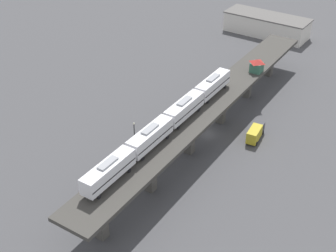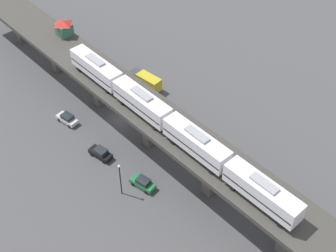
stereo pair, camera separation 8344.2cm
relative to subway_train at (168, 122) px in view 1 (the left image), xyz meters
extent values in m
plane|color=#424244|center=(0.98, 15.06, -10.98)|extent=(400.00, 400.00, 0.00)
cube|color=#393733|center=(0.98, 15.06, -2.94)|extent=(10.96, 92.20, 0.80)
cube|color=#47443F|center=(2.05, -23.43, -7.16)|extent=(1.85, 1.85, 7.64)
cube|color=#47443F|center=(1.64, -8.43, -7.16)|extent=(1.85, 1.85, 7.64)
cube|color=#47443F|center=(1.22, 6.56, -7.16)|extent=(1.85, 1.85, 7.64)
cube|color=#47443F|center=(0.80, 21.56, -7.16)|extent=(1.85, 1.85, 7.64)
cube|color=#47443F|center=(0.38, 36.55, -7.16)|extent=(1.85, 1.85, 7.64)
cube|color=#47443F|center=(-0.03, 51.54, -7.16)|extent=(1.85, 1.85, 7.64)
cube|color=silver|center=(0.53, -18.89, 0.00)|extent=(3.13, 12.07, 3.10)
cube|color=black|center=(0.53, -18.89, -0.30)|extent=(3.17, 11.83, 0.24)
cube|color=gray|center=(0.53, -18.89, 1.73)|extent=(1.52, 4.24, 0.36)
cylinder|color=black|center=(-0.55, -23.12, -2.12)|extent=(0.24, 0.85, 0.84)
cylinder|color=black|center=(1.83, -23.06, -2.12)|extent=(0.24, 0.85, 0.84)
cylinder|color=black|center=(-0.78, -14.73, -2.12)|extent=(0.24, 0.85, 0.84)
cylinder|color=black|center=(1.60, -14.66, -2.12)|extent=(0.24, 0.85, 0.84)
cube|color=silver|center=(0.18, -6.30, 0.00)|extent=(3.13, 12.07, 3.10)
cube|color=black|center=(0.18, -6.30, -0.30)|extent=(3.17, 11.83, 0.24)
cube|color=gray|center=(0.18, -6.30, 1.73)|extent=(1.52, 4.24, 0.36)
cylinder|color=black|center=(-0.90, -10.53, -2.12)|extent=(0.24, 0.85, 0.84)
cylinder|color=black|center=(1.48, -10.46, -2.12)|extent=(0.24, 0.85, 0.84)
cylinder|color=black|center=(-1.13, -2.13, -2.12)|extent=(0.24, 0.85, 0.84)
cylinder|color=black|center=(1.25, -2.07, -2.12)|extent=(0.24, 0.85, 0.84)
cube|color=silver|center=(-0.18, 6.30, 0.00)|extent=(3.13, 12.07, 3.10)
cube|color=black|center=(-0.18, 6.30, -0.30)|extent=(3.17, 11.83, 0.24)
cube|color=gray|center=(-0.18, 6.30, 1.73)|extent=(1.52, 4.24, 0.36)
cylinder|color=black|center=(-1.25, 2.07, -2.12)|extent=(0.24, 0.85, 0.84)
cylinder|color=black|center=(1.13, 2.13, -2.12)|extent=(0.24, 0.85, 0.84)
cylinder|color=black|center=(-1.48, 10.46, -2.12)|extent=(0.24, 0.85, 0.84)
cylinder|color=black|center=(0.90, 10.53, -2.12)|extent=(0.24, 0.85, 0.84)
cube|color=silver|center=(-0.53, 18.89, 0.00)|extent=(3.13, 12.07, 3.10)
cube|color=black|center=(-0.53, 18.89, -0.30)|extent=(3.17, 11.83, 0.24)
cube|color=gray|center=(-0.53, 18.89, 1.73)|extent=(1.52, 4.24, 0.36)
cylinder|color=black|center=(-1.60, 14.66, -2.12)|extent=(0.24, 0.85, 0.84)
cylinder|color=black|center=(0.78, 14.73, -2.12)|extent=(0.24, 0.85, 0.84)
cylinder|color=black|center=(-1.83, 23.06, -2.12)|extent=(0.24, 0.85, 0.84)
cylinder|color=black|center=(0.55, 23.12, -2.12)|extent=(0.24, 0.85, 0.84)
cube|color=#33604C|center=(2.82, 35.35, -1.29)|extent=(2.88, 2.88, 2.50)
pyramid|color=maroon|center=(2.82, 35.35, 0.41)|extent=(3.31, 3.31, 0.90)
cube|color=black|center=(-7.29, 9.74, -10.25)|extent=(2.67, 4.68, 0.80)
cube|color=#1E2328|center=(-7.25, 9.59, -9.47)|extent=(2.06, 2.49, 0.76)
cylinder|color=black|center=(-7.83, 8.16, -10.65)|extent=(0.37, 0.70, 0.66)
cylinder|color=black|center=(-6.15, 8.51, -10.65)|extent=(0.37, 0.70, 0.66)
cylinder|color=black|center=(-8.42, 10.96, -10.65)|extent=(0.37, 0.70, 0.66)
cylinder|color=black|center=(-6.74, 11.31, -10.65)|extent=(0.37, 0.70, 0.66)
cube|color=#1E6638|center=(-5.92, -0.40, -10.25)|extent=(2.68, 4.68, 0.80)
cube|color=#1E2328|center=(-5.89, -0.55, -9.47)|extent=(2.07, 2.50, 0.76)
cylinder|color=black|center=(-6.46, -1.98, -10.65)|extent=(0.37, 0.70, 0.66)
cylinder|color=black|center=(-4.78, -1.62, -10.65)|extent=(0.37, 0.70, 0.66)
cylinder|color=black|center=(-7.06, 0.82, -10.65)|extent=(0.37, 0.70, 0.66)
cylinder|color=black|center=(-5.38, 1.18, -10.65)|extent=(0.37, 0.70, 0.66)
cube|color=#B7BABF|center=(-6.95, 21.18, -10.25)|extent=(2.58, 4.66, 0.80)
cube|color=#1E2328|center=(-6.92, 21.03, -9.47)|extent=(2.02, 2.47, 0.76)
cylinder|color=black|center=(-7.52, 19.62, -10.65)|extent=(0.36, 0.69, 0.66)
cylinder|color=black|center=(-5.84, 19.94, -10.65)|extent=(0.36, 0.69, 0.66)
cylinder|color=black|center=(-8.05, 22.43, -10.65)|extent=(0.36, 0.69, 0.66)
cylinder|color=black|center=(-6.37, 22.75, -10.65)|extent=(0.36, 0.69, 0.66)
cube|color=#333338|center=(10.55, 22.18, -9.33)|extent=(2.45, 2.28, 2.30)
cube|color=gold|center=(11.04, 18.62, -9.13)|extent=(2.98, 5.46, 2.70)
cylinder|color=black|center=(11.53, 22.32, -10.48)|extent=(0.48, 1.04, 1.00)
cylinder|color=black|center=(9.57, 22.05, -10.48)|extent=(0.48, 1.04, 1.00)
cylinder|color=black|center=(12.27, 17.21, -10.48)|extent=(0.48, 1.04, 1.00)
cylinder|color=black|center=(10.22, 16.93, -10.48)|extent=(0.48, 1.04, 1.00)
cylinder|color=black|center=(-9.43, 0.73, -7.73)|extent=(0.20, 0.20, 6.50)
sphere|color=beige|center=(-9.43, 0.73, -4.26)|extent=(0.44, 0.44, 0.44)
cube|color=beige|center=(-13.86, 79.97, -7.78)|extent=(28.04, 10.12, 6.40)
cube|color=#595654|center=(-13.86, 79.97, -4.38)|extent=(28.60, 10.32, 0.40)
camera|label=1|loc=(44.58, -65.20, 49.99)|focal=50.00mm
camera|label=2|loc=(-35.04, -40.26, 50.26)|focal=50.00mm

